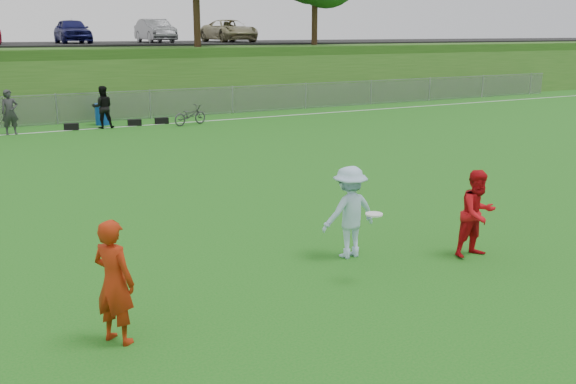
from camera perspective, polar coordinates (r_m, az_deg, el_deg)
ground at (r=9.98m, az=-1.61°, el=-8.44°), size 120.00×120.00×0.00m
sideline_far at (r=26.84m, az=-19.12°, el=5.18°), size 60.00×0.10×0.01m
fence at (r=28.72m, az=-19.88°, el=6.95°), size 58.00×0.06×1.30m
berm at (r=39.53m, az=-22.45°, el=9.72°), size 120.00×18.00×3.00m
parking_lot at (r=41.46m, az=-22.96°, el=11.99°), size 120.00×12.00×0.10m
gear_bags at (r=27.08m, az=-17.24°, el=5.66°), size 7.70×0.42×0.26m
player_red_left at (r=8.32m, az=-15.19°, el=-7.71°), size 0.65×0.70×1.61m
player_red_center at (r=11.54m, az=16.50°, el=-1.85°), size 0.75×0.59×1.54m
player_blue at (r=11.07m, az=5.49°, el=-1.79°), size 1.06×0.64×1.60m
frisbee at (r=9.90m, az=7.66°, el=-1.97°), size 0.27×0.27×0.03m
recycling_bin at (r=28.06m, az=-16.18°, el=6.66°), size 0.76×0.76×0.88m
bicycle at (r=27.20m, az=-8.71°, el=6.77°), size 1.67×1.01×0.83m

